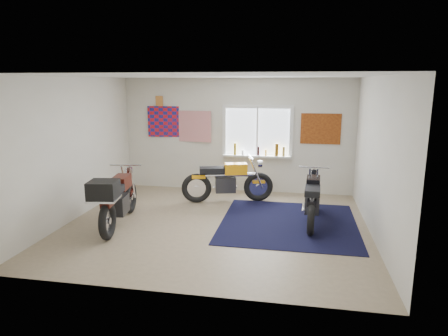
% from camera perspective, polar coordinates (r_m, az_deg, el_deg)
% --- Properties ---
extents(ground, '(5.50, 5.50, 0.00)m').
position_cam_1_polar(ground, '(7.48, -1.18, -8.12)').
color(ground, '#9E896B').
rests_on(ground, ground).
extents(room_shell, '(5.50, 5.50, 5.50)m').
position_cam_1_polar(room_shell, '(7.08, -1.23, 4.42)').
color(room_shell, white).
rests_on(room_shell, ground).
extents(navy_rug, '(2.51, 2.61, 0.01)m').
position_cam_1_polar(navy_rug, '(7.66, 9.19, -7.75)').
color(navy_rug, black).
rests_on(navy_rug, ground).
extents(window_assembly, '(1.66, 0.17, 1.26)m').
position_cam_1_polar(window_assembly, '(9.47, 4.77, 4.68)').
color(window_assembly, white).
rests_on(window_assembly, room_shell).
extents(oil_bottles, '(1.22, 0.09, 0.30)m').
position_cam_1_polar(oil_bottles, '(9.44, 5.64, 2.53)').
color(oil_bottles, '#7F6512').
rests_on(oil_bottles, window_assembly).
extents(flag_display, '(1.60, 0.10, 1.17)m').
position_cam_1_polar(flag_display, '(9.94, -9.24, 9.44)').
color(flag_display, red).
rests_on(flag_display, room_shell).
extents(triumph_poster, '(0.90, 0.03, 0.70)m').
position_cam_1_polar(triumph_poster, '(9.43, 13.64, 5.46)').
color(triumph_poster, '#A54C14').
rests_on(triumph_poster, room_shell).
extents(yellow_triumph, '(1.99, 0.76, 1.02)m').
position_cam_1_polar(yellow_triumph, '(8.77, 0.47, -2.01)').
color(yellow_triumph, black).
rests_on(yellow_triumph, ground).
extents(black_chrome_bike, '(0.59, 1.92, 0.99)m').
position_cam_1_polar(black_chrome_bike, '(7.67, 12.49, -4.51)').
color(black_chrome_bike, black).
rests_on(black_chrome_bike, navy_rug).
extents(maroon_tourer, '(0.75, 2.06, 1.05)m').
position_cam_1_polar(maroon_tourer, '(7.43, -15.14, -4.29)').
color(maroon_tourer, black).
rests_on(maroon_tourer, ground).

